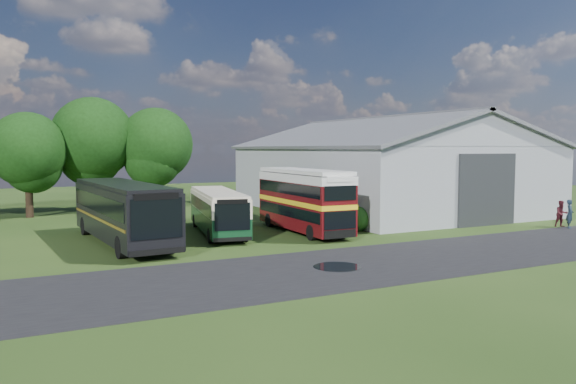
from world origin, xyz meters
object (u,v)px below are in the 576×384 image
storage_shed (382,162)px  visitor_a (570,214)px  bus_dark_single (123,211)px  visitor_b (562,214)px  bus_maroon_double (304,201)px  bus_green_single (218,211)px

storage_shed → visitor_a: bearing=-75.8°
bus_dark_single → visitor_b: bus_dark_single is taller
storage_shed → bus_maroon_double: storage_shed is taller
bus_maroon_double → bus_green_single: bearing=162.6°
bus_dark_single → visitor_a: (27.78, -7.52, -0.86)m
bus_green_single → visitor_a: size_ratio=5.24×
bus_dark_single → visitor_b: 28.68m
storage_shed → visitor_b: (3.99, -14.92, -3.27)m
visitor_a → bus_maroon_double: bearing=114.9°
bus_dark_single → bus_green_single: bearing=6.0°
storage_shed → bus_maroon_double: 15.66m
bus_dark_single → visitor_a: bus_dark_single is taller
bus_maroon_double → visitor_b: 17.80m
storage_shed → bus_dark_single: bearing=-161.3°
bus_dark_single → visitor_b: (27.83, -6.86, -0.92)m
bus_green_single → visitor_a: (21.77, -8.53, -0.48)m
storage_shed → bus_green_single: (-17.84, -7.04, -2.73)m
storage_shed → bus_green_single: bearing=-158.5°
bus_green_single → visitor_a: bus_green_single is taller
bus_green_single → bus_dark_single: bus_dark_single is taller
bus_maroon_double → visitor_a: bearing=-19.5°
storage_shed → visitor_a: (3.94, -15.58, -3.21)m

